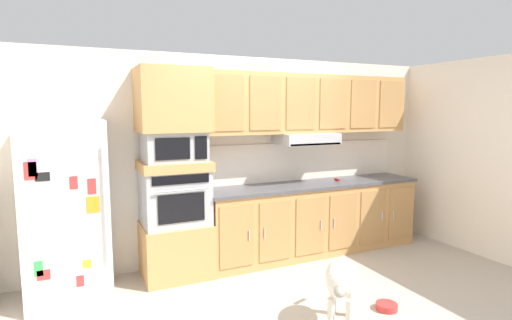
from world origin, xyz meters
name	(u,v)px	position (x,y,z in m)	size (l,w,h in m)	color
ground_plane	(281,286)	(0.00, 0.00, 0.00)	(9.60, 9.60, 0.00)	#B2A899
back_kitchen_wall	(240,158)	(0.00, 1.11, 1.25)	(6.20, 0.12, 2.50)	silver
side_panel_right	(470,156)	(2.80, 0.00, 1.25)	(0.12, 7.10, 2.50)	white
refrigerator	(66,210)	(-2.02, 0.68, 0.88)	(0.76, 0.73, 1.76)	white
oven_base_cabinet	(176,249)	(-0.93, 0.75, 0.30)	(0.74, 0.62, 0.60)	tan
built_in_oven	(175,197)	(-0.93, 0.75, 0.90)	(0.70, 0.62, 0.60)	#A8AAAF
appliance_mid_shelf	(174,166)	(-0.93, 0.75, 1.25)	(0.74, 0.62, 0.10)	tan
microwave	(174,146)	(-0.93, 0.75, 1.46)	(0.64, 0.54, 0.32)	#A8AAAF
appliance_upper_cabinet	(172,100)	(-0.93, 0.75, 1.96)	(0.74, 0.62, 0.68)	tan
lower_cabinet_run	(314,219)	(0.88, 0.75, 0.44)	(2.89, 0.63, 0.88)	tan
countertop_slab	(314,184)	(0.88, 0.75, 0.90)	(2.93, 0.64, 0.04)	#4C4C51
backsplash_panel	(303,161)	(0.88, 1.04, 1.17)	(2.93, 0.02, 0.50)	white
upper_cabinet_with_hood	(310,106)	(0.88, 0.87, 1.90)	(2.89, 0.48, 0.88)	tan
screwdriver	(338,179)	(1.26, 0.76, 0.93)	(0.13, 0.12, 0.03)	red
dog	(341,280)	(0.06, -0.94, 0.44)	(0.60, 0.72, 0.65)	beige
dog_food_bowl	(387,306)	(0.66, -0.86, 0.03)	(0.20, 0.20, 0.06)	red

